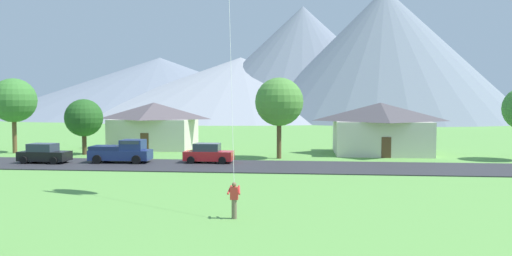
{
  "coord_description": "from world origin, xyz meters",
  "views": [
    {
      "loc": [
        3.82,
        -10.7,
        5.33
      ],
      "look_at": [
        1.32,
        13.35,
        4.04
      ],
      "focal_mm": 34.13,
      "sensor_mm": 36.0,
      "label": 1
    }
  ],
  "objects": [
    {
      "name": "tree_left_of_center",
      "position": [
        -26.5,
        37.02,
        5.49
      ],
      "size": [
        4.59,
        4.59,
        7.81
      ],
      "color": "brown",
      "rests_on": "ground"
    },
    {
      "name": "mountain_west_ridge",
      "position": [
        -52.09,
        171.24,
        11.15
      ],
      "size": [
        124.77,
        124.77,
        22.3
      ],
      "primitive_type": "cone",
      "color": "slate",
      "rests_on": "ground"
    },
    {
      "name": "pickup_truck_navy_west_side",
      "position": [
        -12.07,
        29.87,
        1.06
      ],
      "size": [
        5.27,
        2.47,
        1.99
      ],
      "color": "navy",
      "rests_on": "road_strip"
    },
    {
      "name": "mountain_east_ridge",
      "position": [
        26.23,
        134.57,
        19.11
      ],
      "size": [
        77.09,
        77.09,
        38.21
      ],
      "primitive_type": "cone",
      "color": "slate",
      "rests_on": "ground"
    },
    {
      "name": "parked_car_black_west_end",
      "position": [
        -18.71,
        28.96,
        0.87
      ],
      "size": [
        4.26,
        2.19,
        1.68
      ],
      "color": "black",
      "rests_on": "road_strip"
    },
    {
      "name": "tree_center",
      "position": [
        -18.59,
        36.37,
        3.72
      ],
      "size": [
        3.79,
        3.79,
        5.64
      ],
      "color": "#4C3823",
      "rests_on": "ground"
    },
    {
      "name": "mountain_central_ridge",
      "position": [
        2.49,
        154.77,
        18.75
      ],
      "size": [
        79.98,
        79.98,
        37.5
      ],
      "primitive_type": "cone",
      "color": "slate",
      "rests_on": "ground"
    },
    {
      "name": "parked_car_red_mid_west",
      "position": [
        -4.63,
        30.57,
        0.87
      ],
      "size": [
        4.21,
        2.11,
        1.68
      ],
      "color": "red",
      "rests_on": "road_strip"
    },
    {
      "name": "road_strip",
      "position": [
        0.0,
        28.86,
        0.04
      ],
      "size": [
        160.0,
        7.65,
        0.08
      ],
      "primitive_type": "cube",
      "color": "#2D2D33",
      "rests_on": "ground"
    },
    {
      "name": "house_leftmost",
      "position": [
        11.41,
        40.43,
        2.73
      ],
      "size": [
        9.98,
        8.58,
        5.27
      ],
      "color": "beige",
      "rests_on": "ground"
    },
    {
      "name": "house_left_center",
      "position": [
        -13.47,
        43.21,
        2.73
      ],
      "size": [
        9.45,
        7.31,
        5.28
      ],
      "color": "beige",
      "rests_on": "ground"
    },
    {
      "name": "mountain_far_west_ridge",
      "position": [
        -18.44,
        153.07,
        10.2
      ],
      "size": [
        112.43,
        112.43,
        20.39
      ],
      "primitive_type": "cone",
      "color": "#8E939E",
      "rests_on": "ground"
    },
    {
      "name": "tree_near_left",
      "position": [
        1.26,
        35.0,
        5.33
      ],
      "size": [
        4.56,
        4.56,
        7.64
      ],
      "color": "brown",
      "rests_on": "ground"
    }
  ]
}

